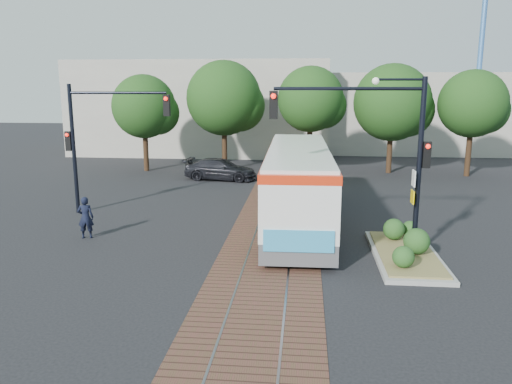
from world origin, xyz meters
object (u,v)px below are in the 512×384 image
(signal_pole_main, at_px, (384,138))
(city_bus, at_px, (298,181))
(traffic_island, at_px, (406,247))
(parked_car, at_px, (221,169))
(officer, at_px, (86,217))
(signal_pole_left, at_px, (96,131))

(signal_pole_main, bearing_deg, city_bus, 125.29)
(traffic_island, distance_m, parked_car, 16.63)
(city_bus, relative_size, parked_car, 2.69)
(city_bus, height_order, traffic_island, city_bus)
(city_bus, height_order, officer, city_bus)
(traffic_island, distance_m, officer, 12.21)
(signal_pole_left, distance_m, officer, 5.04)
(signal_pole_main, xyz_separation_m, signal_pole_left, (-12.23, 4.80, -0.29))
(signal_pole_main, xyz_separation_m, officer, (-11.20, 0.91, -3.32))
(officer, height_order, parked_car, officer)
(parked_car, bearing_deg, signal_pole_left, 162.65)
(traffic_island, bearing_deg, officer, 175.32)
(city_bus, relative_size, officer, 7.41)
(city_bus, xyz_separation_m, officer, (-8.27, -3.23, -1.01))
(signal_pole_left, xyz_separation_m, officer, (1.03, -3.90, -3.03))
(city_bus, height_order, signal_pole_left, signal_pole_left)
(traffic_island, xyz_separation_m, parked_car, (-8.99, 13.99, 0.34))
(signal_pole_left, relative_size, parked_car, 1.30)
(signal_pole_main, distance_m, parked_car, 16.42)
(city_bus, relative_size, signal_pole_left, 2.07)
(signal_pole_left, bearing_deg, parked_car, 65.22)
(signal_pole_main, bearing_deg, parked_car, 120.04)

